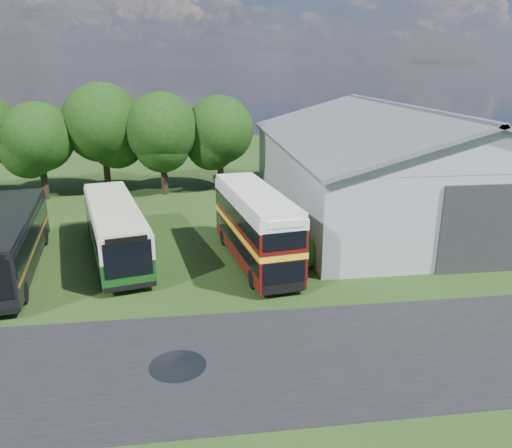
{
  "coord_description": "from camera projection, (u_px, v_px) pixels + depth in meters",
  "views": [
    {
      "loc": [
        -0.71,
        -19.75,
        11.09
      ],
      "look_at": [
        3.01,
        8.0,
        2.01
      ],
      "focal_mm": 35.0,
      "sensor_mm": 36.0,
      "label": 1
    }
  ],
  "objects": [
    {
      "name": "shrub_front",
      "position": [
        306.0,
        266.0,
        28.5
      ],
      "size": [
        1.7,
        1.7,
        1.7
      ],
      "primitive_type": "sphere",
      "color": "#194714",
      "rests_on": "ground"
    },
    {
      "name": "shrub_mid",
      "position": [
        298.0,
        254.0,
        30.38
      ],
      "size": [
        1.6,
        1.6,
        1.6
      ],
      "primitive_type": "sphere",
      "color": "#194714",
      "rests_on": "ground"
    },
    {
      "name": "storage_shed",
      "position": [
        399.0,
        158.0,
        37.81
      ],
      "size": [
        18.8,
        24.8,
        8.15
      ],
      "color": "gray",
      "rests_on": "ground"
    },
    {
      "name": "ground",
      "position": [
        213.0,
        325.0,
        22.13
      ],
      "size": [
        120.0,
        120.0,
        0.0
      ],
      "primitive_type": "plane",
      "color": "black",
      "rests_on": "ground"
    },
    {
      "name": "bus_maroon_double",
      "position": [
        255.0,
        227.0,
        28.47
      ],
      "size": [
        4.03,
        10.22,
        4.28
      ],
      "rotation": [
        0.0,
        0.0,
        0.15
      ],
      "color": "black",
      "rests_on": "ground"
    },
    {
      "name": "tree_right_b",
      "position": [
        220.0,
        130.0,
        43.9
      ],
      "size": [
        5.98,
        5.98,
        8.45
      ],
      "color": "black",
      "rests_on": "ground"
    },
    {
      "name": "asphalt_road",
      "position": [
        293.0,
        358.0,
        19.68
      ],
      "size": [
        60.0,
        8.0,
        0.02
      ],
      "primitive_type": "cube",
      "color": "black",
      "rests_on": "ground"
    },
    {
      "name": "tree_right_a",
      "position": [
        162.0,
        129.0,
        42.44
      ],
      "size": [
        6.26,
        6.26,
        8.83
      ],
      "color": "black",
      "rests_on": "ground"
    },
    {
      "name": "puddle",
      "position": [
        178.0,
        366.0,
        19.11
      ],
      "size": [
        2.2,
        2.2,
        0.01
      ],
      "primitive_type": "cylinder",
      "color": "black",
      "rests_on": "ground"
    },
    {
      "name": "shrub_back",
      "position": [
        292.0,
        242.0,
        32.27
      ],
      "size": [
        1.8,
        1.8,
        1.8
      ],
      "primitive_type": "sphere",
      "color": "#194714",
      "rests_on": "ground"
    },
    {
      "name": "bus_dark_single",
      "position": [
        8.0,
        242.0,
        27.17
      ],
      "size": [
        4.43,
        12.28,
        3.31
      ],
      "rotation": [
        0.0,
        0.0,
        0.14
      ],
      "color": "black",
      "rests_on": "ground"
    },
    {
      "name": "tree_mid",
      "position": [
        102.0,
        123.0,
        42.6
      ],
      "size": [
        6.8,
        6.8,
        9.6
      ],
      "color": "black",
      "rests_on": "ground"
    },
    {
      "name": "bus_green_single",
      "position": [
        115.0,
        229.0,
        29.54
      ],
      "size": [
        5.43,
        12.07,
        3.24
      ],
      "rotation": [
        0.0,
        0.0,
        0.24
      ],
      "color": "black",
      "rests_on": "ground"
    },
    {
      "name": "tree_left_b",
      "position": [
        39.0,
        137.0,
        41.03
      ],
      "size": [
        5.78,
        5.78,
        8.16
      ],
      "color": "black",
      "rests_on": "ground"
    }
  ]
}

